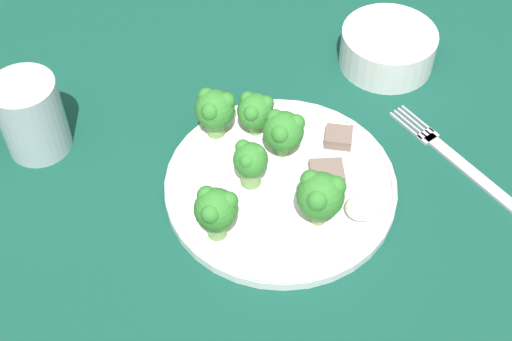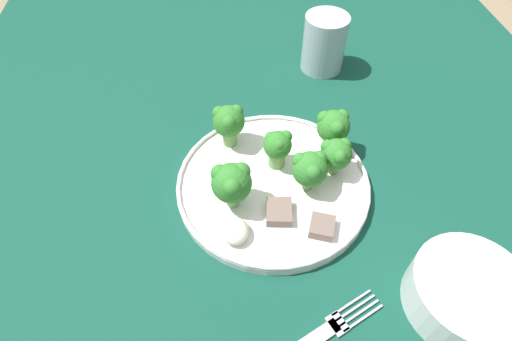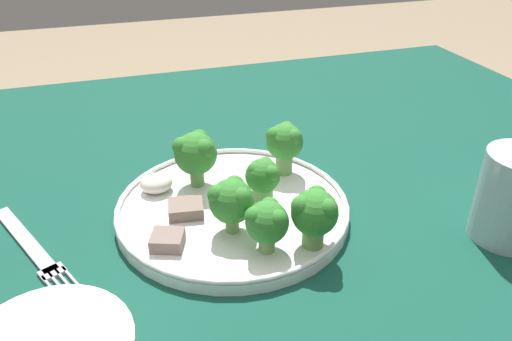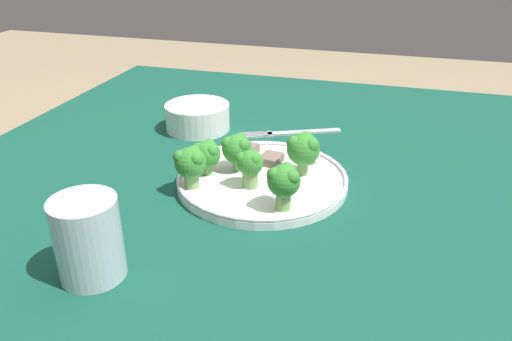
% 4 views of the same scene
% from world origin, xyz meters
% --- Properties ---
extents(table, '(1.23, 1.06, 0.71)m').
position_xyz_m(table, '(0.00, 0.00, 0.62)').
color(table, '#114738').
rests_on(table, ground_plane).
extents(dinner_plate, '(0.26, 0.26, 0.02)m').
position_xyz_m(dinner_plate, '(0.02, -0.01, 0.72)').
color(dinner_plate, white).
rests_on(dinner_plate, table).
extents(fork, '(0.10, 0.19, 0.00)m').
position_xyz_m(fork, '(0.24, -0.01, 0.71)').
color(fork, '#B2B2B7').
rests_on(fork, table).
extents(cream_bowl, '(0.13, 0.13, 0.05)m').
position_xyz_m(cream_bowl, '(0.21, 0.17, 0.73)').
color(cream_bowl, white).
rests_on(cream_bowl, table).
extents(drinking_glass, '(0.08, 0.08, 0.10)m').
position_xyz_m(drinking_glass, '(-0.24, 0.12, 0.75)').
color(drinking_glass, '#B2C1CC').
rests_on(drinking_glass, table).
extents(broccoli_floret_near_rim_left, '(0.04, 0.04, 0.06)m').
position_xyz_m(broccoli_floret_near_rim_left, '(0.01, 0.08, 0.76)').
color(broccoli_floret_near_rim_left, '#709E56').
rests_on(broccoli_floret_near_rim_left, dinner_plate).
extents(broccoli_floret_center_left, '(0.05, 0.05, 0.06)m').
position_xyz_m(broccoli_floret_center_left, '(-0.03, 0.08, 0.76)').
color(broccoli_floret_center_left, '#709E56').
rests_on(broccoli_floret_center_left, dinner_plate).
extents(broccoli_floret_back_left, '(0.05, 0.05, 0.06)m').
position_xyz_m(broccoli_floret_back_left, '(0.04, 0.04, 0.76)').
color(broccoli_floret_back_left, '#709E56').
rests_on(broccoli_floret_back_left, dinner_plate).
extents(broccoli_floret_front_left, '(0.05, 0.05, 0.07)m').
position_xyz_m(broccoli_floret_front_left, '(0.05, -0.07, 0.77)').
color(broccoli_floret_front_left, '#709E56').
rests_on(broccoli_floret_front_left, dinner_plate).
extents(broccoli_floret_center_back, '(0.04, 0.04, 0.06)m').
position_xyz_m(broccoli_floret_center_back, '(-0.01, 0.00, 0.76)').
color(broccoli_floret_center_back, '#709E56').
rests_on(broccoli_floret_center_back, dinner_plate).
extents(broccoli_floret_mid_cluster, '(0.05, 0.05, 0.07)m').
position_xyz_m(broccoli_floret_mid_cluster, '(-0.06, -0.06, 0.77)').
color(broccoli_floret_mid_cluster, '#709E56').
rests_on(broccoli_floret_mid_cluster, dinner_plate).
extents(meat_slice_front_slice, '(0.04, 0.04, 0.01)m').
position_xyz_m(meat_slice_front_slice, '(0.08, -0.01, 0.73)').
color(meat_slice_front_slice, '#756056').
rests_on(meat_slice_front_slice, dinner_plate).
extents(meat_slice_middle_slice, '(0.04, 0.04, 0.01)m').
position_xyz_m(meat_slice_middle_slice, '(0.11, 0.04, 0.73)').
color(meat_slice_middle_slice, '#756056').
rests_on(meat_slice_middle_slice, dinner_plate).
extents(sauce_dollop, '(0.04, 0.03, 0.02)m').
position_xyz_m(sauce_dollop, '(0.10, -0.07, 0.73)').
color(sauce_dollop, silver).
rests_on(sauce_dollop, dinner_plate).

